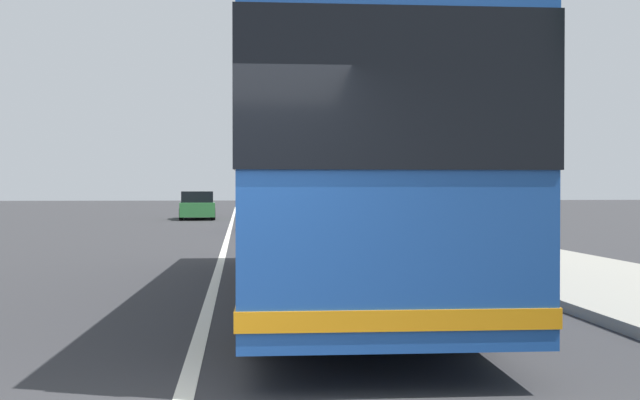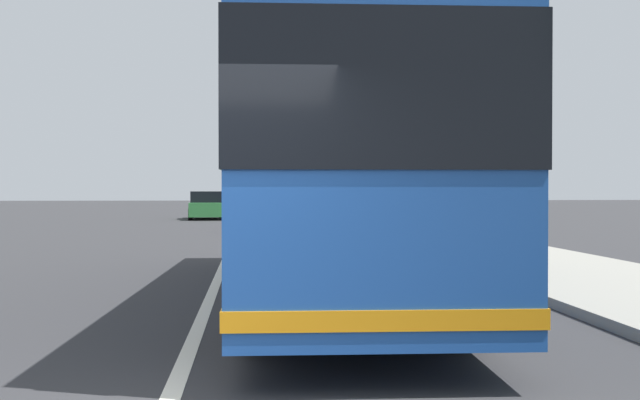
{
  "view_description": "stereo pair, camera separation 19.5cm",
  "coord_description": "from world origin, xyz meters",
  "px_view_note": "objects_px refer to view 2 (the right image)",
  "views": [
    {
      "loc": [
        -4.08,
        -0.43,
        1.57
      ],
      "look_at": [
        7.12,
        -1.67,
        1.42
      ],
      "focal_mm": 40.46,
      "sensor_mm": 36.0,
      "label": 1
    },
    {
      "loc": [
        -4.1,
        -0.62,
        1.57
      ],
      "look_at": [
        7.12,
        -1.67,
        1.42
      ],
      "focal_mm": 40.46,
      "sensor_mm": 36.0,
      "label": 2
    }
  ],
  "objects_px": {
    "car_oncoming": "(284,212)",
    "car_ahead_same_lane": "(206,206)",
    "coach_bus": "(334,163)",
    "utility_pole": "(506,123)",
    "car_behind_bus": "(276,204)"
  },
  "relations": [
    {
      "from": "car_behind_bus",
      "to": "car_oncoming",
      "type": "relative_size",
      "value": 0.97
    },
    {
      "from": "car_oncoming",
      "to": "car_ahead_same_lane",
      "type": "xyz_separation_m",
      "value": [
        12.12,
        3.76,
        -0.02
      ]
    },
    {
      "from": "coach_bus",
      "to": "car_ahead_same_lane",
      "type": "distance_m",
      "value": 29.47
    },
    {
      "from": "car_behind_bus",
      "to": "utility_pole",
      "type": "height_order",
      "value": "utility_pole"
    },
    {
      "from": "coach_bus",
      "to": "utility_pole",
      "type": "bearing_deg",
      "value": -43.39
    },
    {
      "from": "coach_bus",
      "to": "car_oncoming",
      "type": "distance_m",
      "value": 17.13
    },
    {
      "from": "car_ahead_same_lane",
      "to": "car_behind_bus",
      "type": "bearing_deg",
      "value": 140.12
    },
    {
      "from": "car_ahead_same_lane",
      "to": "utility_pole",
      "type": "xyz_separation_m",
      "value": [
        -25.18,
        -7.88,
        2.29
      ]
    },
    {
      "from": "coach_bus",
      "to": "car_oncoming",
      "type": "bearing_deg",
      "value": 2.27
    },
    {
      "from": "coach_bus",
      "to": "car_ahead_same_lane",
      "type": "height_order",
      "value": "coach_bus"
    },
    {
      "from": "car_oncoming",
      "to": "utility_pole",
      "type": "relative_size",
      "value": 0.71
    },
    {
      "from": "coach_bus",
      "to": "car_ahead_same_lane",
      "type": "xyz_separation_m",
      "value": [
        29.2,
        3.76,
        -1.27
      ]
    },
    {
      "from": "car_oncoming",
      "to": "car_ahead_same_lane",
      "type": "distance_m",
      "value": 12.69
    },
    {
      "from": "utility_pole",
      "to": "coach_bus",
      "type": "bearing_deg",
      "value": 134.37
    },
    {
      "from": "coach_bus",
      "to": "car_oncoming",
      "type": "height_order",
      "value": "coach_bus"
    }
  ]
}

